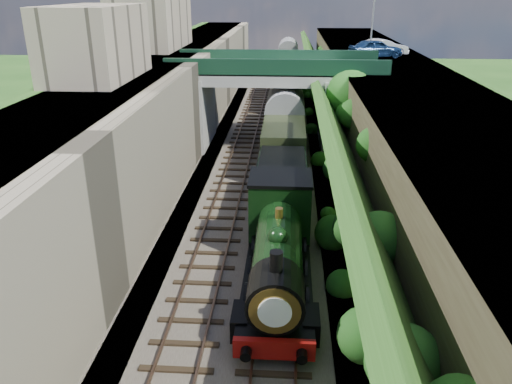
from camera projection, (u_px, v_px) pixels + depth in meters
The scene contains 20 objects.
ground at pixel (242, 341), 18.11m from camera, with size 160.00×160.00×0.00m, color #1E4714.
trackbed at pixel (267, 161), 36.53m from camera, with size 10.00×90.00×0.20m, color #473F38.
retaining_wall at pixel (191, 114), 35.58m from camera, with size 1.00×90.00×7.00m, color #756B56.
street_plateau_left at pixel (142, 114), 35.79m from camera, with size 6.00×90.00×7.00m, color #262628.
street_plateau_right at pixel (403, 123), 34.80m from camera, with size 8.00×90.00×6.25m, color #262628.
embankment_slope at pixel (339, 129), 34.64m from camera, with size 4.67×90.00×6.49m.
track_left at pixel (240, 159), 36.60m from camera, with size 2.50×90.00×0.20m.
track_right at pixel (284, 160), 36.40m from camera, with size 2.50×90.00×0.20m.
road_bridge at pixel (282, 96), 38.66m from camera, with size 16.00×6.40×7.25m.
building_far at pixel (151, 11), 42.65m from camera, with size 5.00×10.00×6.00m, color gray.
building_near at pixel (96, 43), 28.19m from camera, with size 4.00×8.00×4.00m, color gray.
tree at pixel (351, 97), 35.65m from camera, with size 3.60×3.80×6.60m.
lamppost at pixel (373, 17), 42.13m from camera, with size 0.87×0.15×6.00m.
car_blue at pixel (375, 49), 42.84m from camera, with size 1.85×4.59×1.56m, color navy.
car_silver at pixel (383, 48), 44.07m from camera, with size 1.54×4.41×1.45m, color #B4B4B9.
locomotive at pixel (278, 250), 20.48m from camera, with size 3.10×10.23×3.83m.
tender at pixel (282, 189), 27.38m from camera, with size 2.70×6.00×3.05m.
coach_front at pixel (285, 124), 38.85m from camera, with size 2.90×18.00×3.70m.
coach_middle at pixel (287, 82), 56.20m from camera, with size 2.90×18.00×3.70m.
coach_rear at pixel (288, 60), 73.55m from camera, with size 2.90×18.00×3.70m.
Camera 1 is at (1.48, -14.63, 11.87)m, focal length 35.00 mm.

